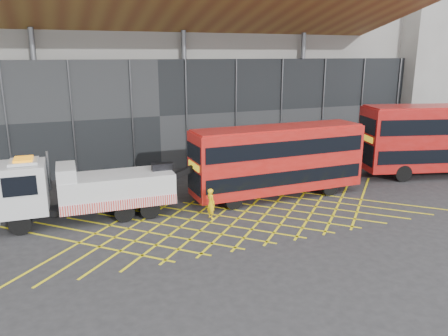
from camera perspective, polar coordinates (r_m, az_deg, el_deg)
name	(u,v)px	position (r m, az deg, el deg)	size (l,w,h in m)	color
ground_plane	(180,227)	(22.05, -5.78, -7.72)	(120.00, 120.00, 0.00)	#262629
road_markings	(238,218)	(23.08, 1.89, -6.59)	(23.16, 7.16, 0.01)	yellow
construction_building	(136,46)	(38.74, -11.47, 15.31)	(55.00, 23.97, 18.00)	gray
east_building	(429,38)	(51.86, 25.18, 15.16)	(15.00, 12.00, 20.00)	gray
recovery_truck	(83,189)	(23.53, -17.96, -2.66)	(10.26, 2.80, 3.57)	black
bus_towed	(278,158)	(26.07, 7.03, 1.26)	(10.53, 2.51, 4.27)	#AD140F
worker	(211,203)	(22.85, -1.71, -4.65)	(0.59, 0.39, 1.63)	yellow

